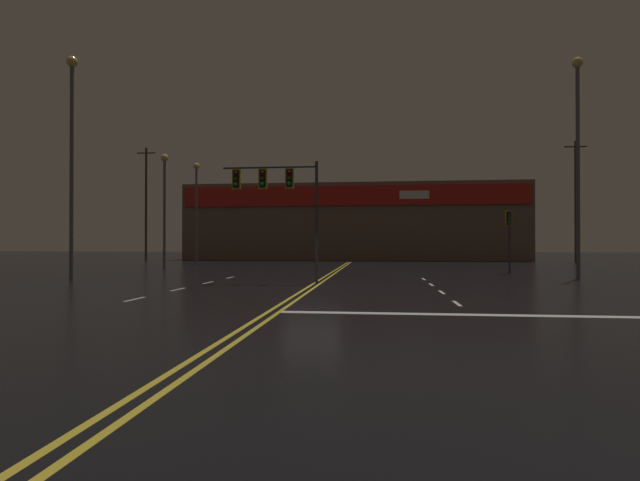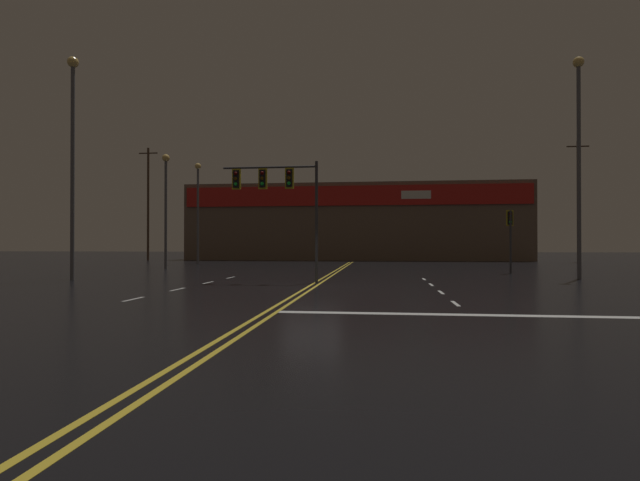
{
  "view_description": "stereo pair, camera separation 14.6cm",
  "coord_description": "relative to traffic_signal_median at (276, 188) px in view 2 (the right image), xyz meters",
  "views": [
    {
      "loc": [
        2.73,
        -21.02,
        1.81
      ],
      "look_at": [
        0.0,
        3.11,
        2.0
      ],
      "focal_mm": 28.0,
      "sensor_mm": 36.0,
      "label": 1
    },
    {
      "loc": [
        2.88,
        -21.0,
        1.81
      ],
      "look_at": [
        0.0,
        3.11,
        2.0
      ],
      "focal_mm": 28.0,
      "sensor_mm": 36.0,
      "label": 2
    }
  ],
  "objects": [
    {
      "name": "ground_plane",
      "position": [
        2.01,
        -2.27,
        -4.51
      ],
      "size": [
        200.0,
        200.0,
        0.0
      ],
      "primitive_type": "plane",
      "color": "black"
    },
    {
      "name": "traffic_signal_corner_northeast",
      "position": [
        13.02,
        9.07,
        -1.6
      ],
      "size": [
        0.42,
        0.36,
        3.96
      ],
      "color": "#38383D",
      "rests_on": "ground"
    },
    {
      "name": "traffic_signal_median",
      "position": [
        0.0,
        0.0,
        0.0
      ],
      "size": [
        4.6,
        0.36,
        5.74
      ],
      "color": "#38383D",
      "rests_on": "ground"
    },
    {
      "name": "road_markings",
      "position": [
        3.06,
        -3.85,
        -4.5
      ],
      "size": [
        15.4,
        60.0,
        0.01
      ],
      "color": "gold",
      "rests_on": "ground"
    },
    {
      "name": "streetlight_far_right",
      "position": [
        -11.08,
        12.56,
        1.06
      ],
      "size": [
        0.56,
        0.56,
        8.61
      ],
      "color": "#59595E",
      "rests_on": "ground"
    },
    {
      "name": "utility_pole_row",
      "position": [
        1.67,
        30.93,
        2.05
      ],
      "size": [
        48.86,
        0.26,
        12.86
      ],
      "color": "#4C3828",
      "rests_on": "ground"
    },
    {
      "name": "streetlight_median_approach",
      "position": [
        15.26,
        4.18,
        2.72
      ],
      "size": [
        0.56,
        0.56,
        11.65
      ],
      "color": "#59595E",
      "rests_on": "ground"
    },
    {
      "name": "streetlight_near_left",
      "position": [
        -10.64,
        0.4,
        2.58
      ],
      "size": [
        0.56,
        0.56,
        11.4
      ],
      "color": "#59595E",
      "rests_on": "ground"
    },
    {
      "name": "building_backdrop",
      "position": [
        2.01,
        37.04,
        -0.11
      ],
      "size": [
        39.16,
        10.23,
        8.77
      ],
      "color": "brown",
      "rests_on": "ground"
    },
    {
      "name": "streetlight_near_right",
      "position": [
        -11.63,
        20.7,
        1.43
      ],
      "size": [
        0.56,
        0.56,
        9.27
      ],
      "color": "#59595E",
      "rests_on": "ground"
    }
  ]
}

